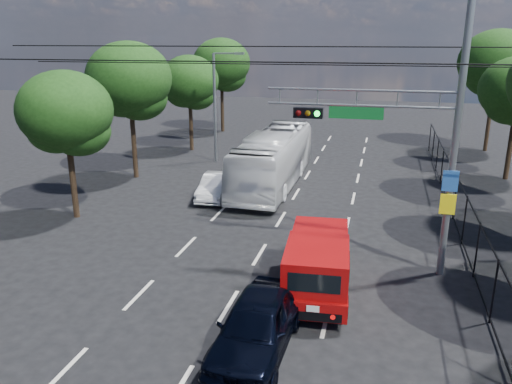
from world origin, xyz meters
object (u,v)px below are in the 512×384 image
(signal_mast, at_px, (417,123))
(white_van, at_px, (216,186))
(red_pickup, at_px, (318,262))
(navy_hatchback, at_px, (256,326))
(white_bus, at_px, (274,159))

(signal_mast, xyz_separation_m, white_van, (-9.17, 6.34, -4.62))
(red_pickup, bearing_deg, navy_hatchback, -106.91)
(navy_hatchback, bearing_deg, signal_mast, 58.79)
(signal_mast, height_order, navy_hatchback, signal_mast)
(signal_mast, bearing_deg, white_bus, 125.89)
(signal_mast, distance_m, white_bus, 12.23)
(red_pickup, bearing_deg, white_van, 126.34)
(red_pickup, bearing_deg, white_bus, 108.96)
(signal_mast, xyz_separation_m, white_bus, (-6.82, 9.43, -3.73))
(white_van, bearing_deg, navy_hatchback, -71.51)
(red_pickup, distance_m, navy_hatchback, 3.81)
(red_pickup, relative_size, navy_hatchback, 1.21)
(navy_hatchback, distance_m, white_van, 13.41)
(white_bus, bearing_deg, navy_hatchback, -78.92)
(red_pickup, bearing_deg, signal_mast, 40.16)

